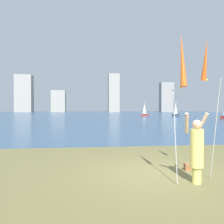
{
  "coord_description": "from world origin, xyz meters",
  "views": [
    {
      "loc": [
        -2.02,
        -6.78,
        2.05
      ],
      "look_at": [
        0.55,
        16.12,
        1.62
      ],
      "focal_mm": 35.62,
      "sensor_mm": 36.0,
      "label": 1
    }
  ],
  "objects": [
    {
      "name": "sailboat_2",
      "position": [
        18.73,
        43.47,
        1.46
      ],
      "size": [
        1.9,
        1.34,
        3.84
      ],
      "color": "#333D51",
      "rests_on": "ground"
    },
    {
      "name": "skyline_tower_1",
      "position": [
        -15.84,
        104.03,
        5.26
      ],
      "size": [
        6.67,
        5.95,
        10.52
      ],
      "color": "gray",
      "rests_on": "ground"
    },
    {
      "name": "person",
      "position": [
        0.94,
        -1.07,
        0.95
      ],
      "size": [
        0.71,
        0.52,
        1.92
      ],
      "rotation": [
        0.0,
        0.0,
        0.28
      ],
      "color": "#D8CC66",
      "rests_on": "ground"
    },
    {
      "name": "skyline_tower_3",
      "position": [
        38.42,
        103.07,
        7.48
      ],
      "size": [
        6.69,
        3.87,
        14.95
      ],
      "color": "gray",
      "rests_on": "ground"
    },
    {
      "name": "sailboat_0",
      "position": [
        11.94,
        46.29,
        1.44
      ],
      "size": [
        1.93,
        1.28,
        3.91
      ],
      "color": "maroon",
      "rests_on": "ground"
    },
    {
      "name": "skyline_tower_0",
      "position": [
        -32.15,
        104.22,
        8.9
      ],
      "size": [
        7.8,
        5.72,
        17.8
      ],
      "color": "gray",
      "rests_on": "ground"
    },
    {
      "name": "kite_flag_left",
      "position": [
        0.36,
        -1.41,
        3.17
      ],
      "size": [
        0.16,
        0.79,
        3.94
      ],
      "color": "#B2B2B7",
      "rests_on": "ground"
    },
    {
      "name": "kite_flag_right",
      "position": [
        1.52,
        -0.47,
        3.37
      ],
      "size": [
        0.16,
        0.97,
        4.07
      ],
      "color": "#B2B2B7",
      "rests_on": "ground"
    },
    {
      "name": "ground",
      "position": [
        0.0,
        50.95,
        -0.06
      ],
      "size": [
        120.0,
        138.0,
        0.12
      ],
      "color": "brown"
    },
    {
      "name": "bag",
      "position": [
        1.25,
        0.12,
        0.12
      ],
      "size": [
        0.21,
        0.15,
        0.23
      ],
      "color": "brown",
      "rests_on": "ground"
    },
    {
      "name": "skyline_tower_2",
      "position": [
        10.98,
        101.12,
        9.3
      ],
      "size": [
        5.27,
        4.32,
        18.61
      ],
      "color": "gray",
      "rests_on": "ground"
    }
  ]
}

